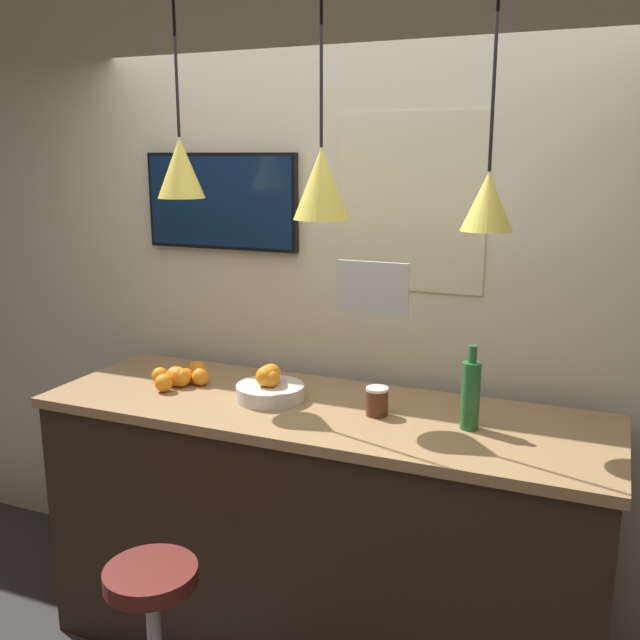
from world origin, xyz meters
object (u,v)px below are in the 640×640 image
Objects in this scene: bar_stool at (155,639)px; fruit_bowl at (270,386)px; juice_bottle at (471,394)px; spread_jar at (377,401)px; mounted_tv at (221,201)px.

fruit_bowl is at bearing 79.95° from bar_stool.
juice_bottle reaches higher than spread_jar.
mounted_tv is at bearing 161.35° from juice_bottle.
juice_bottle reaches higher than fruit_bowl.
fruit_bowl is 2.52× the size of spread_jar.
bar_stool is 0.90× the size of mounted_tv.
fruit_bowl is at bearing -179.92° from spread_jar.
bar_stool is at bearing -130.34° from spread_jar.
spread_jar is (0.45, 0.00, -0.00)m from fruit_bowl.
bar_stool is 1.15m from spread_jar.
mounted_tv reaches higher than juice_bottle.
fruit_bowl is 0.36× the size of mounted_tv.
spread_jar is 0.14× the size of mounted_tv.
spread_jar is at bearing 180.00° from juice_bottle.
fruit_bowl reaches higher than spread_jar.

